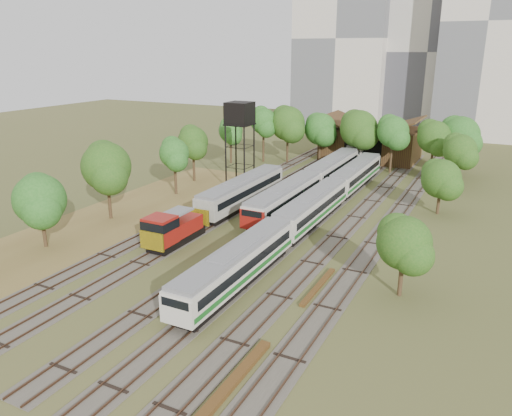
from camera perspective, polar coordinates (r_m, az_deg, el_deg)
The scene contains 18 objects.
ground at distance 40.35m, azimuth -7.14°, elevation -10.13°, with size 240.00×240.00×0.00m, color #475123.
dry_grass_patch at distance 56.73m, azimuth -17.86°, elevation -2.43°, with size 14.00×60.00×0.04m, color brown.
tracks at distance 61.19m, azimuth 5.41°, elevation -0.14°, with size 24.60×80.00×0.19m.
railcar_red_set at distance 66.63m, azimuth 6.33°, elevation 2.94°, with size 2.82×34.58×3.49m.
railcar_green_set at distance 56.13m, azimuth 6.44°, elevation 0.00°, with size 2.69×52.08×3.32m.
railcar_rear at distance 92.07m, azimuth 12.41°, elevation 6.73°, with size 2.74×16.08×3.38m.
shunter_locomotive at distance 50.03m, azimuth -9.65°, elevation -2.46°, with size 2.70×8.10×3.54m.
old_grey_coach at distance 61.91m, azimuth -1.53°, elevation 1.93°, with size 2.80×18.00×3.45m.
water_tower at distance 69.63m, azimuth -1.89°, elevation 10.50°, with size 3.42×3.42×11.82m.
rail_pile_near at distance 30.63m, azimuth -3.17°, elevation -19.71°, with size 0.66×9.97×0.33m, color brown.
rail_pile_far at distance 41.84m, azimuth 7.13°, elevation -8.87°, with size 0.46×7.31×0.24m, color brown.
maintenance_shed at distance 91.27m, azimuth 13.01°, elevation 7.31°, with size 16.45×11.55×7.58m.
tree_band_left at distance 60.18m, azimuth -15.98°, elevation 4.19°, with size 6.92×55.08×8.93m.
tree_band_far at distance 82.99m, azimuth 11.81°, elevation 8.75°, with size 36.07×9.53×9.57m.
tree_band_right at distance 59.52m, azimuth 20.44°, elevation 2.99°, with size 5.23×39.76×7.72m.
tower_left at distance 130.12m, azimuth 10.24°, elevation 18.49°, with size 22.00×16.00×42.00m, color beige.
tower_centre at distance 130.62m, azimuth 19.61°, elevation 16.47°, with size 20.00×18.00×36.00m, color beige.
tower_right at distance 121.59m, azimuth 25.24°, elevation 18.66°, with size 18.00×16.00×48.00m, color beige.
Camera 1 is at (20.38, -29.31, 18.79)m, focal length 35.00 mm.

